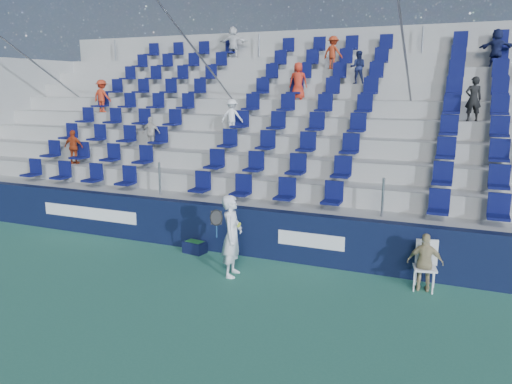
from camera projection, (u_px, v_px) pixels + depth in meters
ground at (190, 305)px, 9.59m from camera, size 70.00×70.00×0.00m
sponsor_wall at (254, 232)px, 12.30m from camera, size 24.00×0.32×1.20m
grandstand at (314, 147)px, 16.57m from camera, size 24.00×8.17×6.63m
tennis_player at (232, 236)px, 10.93m from camera, size 0.69×0.72×1.83m
line_judge_chair at (426, 261)px, 10.31m from camera, size 0.53×0.54×1.02m
line_judge at (425, 262)px, 10.16m from camera, size 0.74×0.36×1.22m
ball_bin at (195, 246)px, 12.59m from camera, size 0.59×0.44×0.31m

